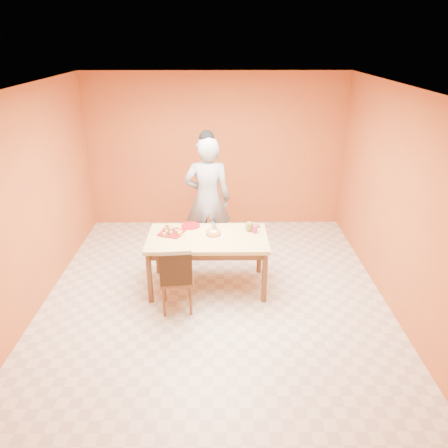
{
  "coord_description": "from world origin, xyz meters",
  "views": [
    {
      "loc": [
        0.08,
        -5.02,
        3.23
      ],
      "look_at": [
        0.12,
        0.3,
        0.92
      ],
      "focal_mm": 35.0,
      "sensor_mm": 36.0,
      "label": 1
    }
  ],
  "objects_px": {
    "pastry_platter": "(172,233)",
    "red_dinner_plate": "(191,226)",
    "dining_chair": "(176,277)",
    "egg_ornament": "(249,226)",
    "sponge_cake": "(213,233)",
    "magenta_glass": "(255,230)",
    "dining_table": "(208,243)",
    "person": "(208,199)",
    "checker_tin": "(257,226)"
  },
  "relations": [
    {
      "from": "dining_table",
      "to": "egg_ornament",
      "type": "relative_size",
      "value": 11.1
    },
    {
      "from": "sponge_cake",
      "to": "egg_ornament",
      "type": "bearing_deg",
      "value": 16.6
    },
    {
      "from": "dining_table",
      "to": "magenta_glass",
      "type": "xyz_separation_m",
      "value": [
        0.64,
        0.13,
        0.14
      ]
    },
    {
      "from": "sponge_cake",
      "to": "egg_ornament",
      "type": "distance_m",
      "value": 0.51
    },
    {
      "from": "dining_chair",
      "to": "pastry_platter",
      "type": "xyz_separation_m",
      "value": [
        -0.11,
        0.67,
        0.31
      ]
    },
    {
      "from": "person",
      "to": "sponge_cake",
      "type": "xyz_separation_m",
      "value": [
        0.1,
        -0.87,
        -0.16
      ]
    },
    {
      "from": "red_dinner_plate",
      "to": "egg_ornament",
      "type": "distance_m",
      "value": 0.83
    },
    {
      "from": "person",
      "to": "egg_ornament",
      "type": "bearing_deg",
      "value": 128.86
    },
    {
      "from": "egg_ornament",
      "to": "magenta_glass",
      "type": "distance_m",
      "value": 0.09
    },
    {
      "from": "person",
      "to": "egg_ornament",
      "type": "height_order",
      "value": "person"
    },
    {
      "from": "dining_table",
      "to": "dining_chair",
      "type": "height_order",
      "value": "dining_chair"
    },
    {
      "from": "egg_ornament",
      "to": "sponge_cake",
      "type": "bearing_deg",
      "value": 178.03
    },
    {
      "from": "dining_chair",
      "to": "red_dinner_plate",
      "type": "relative_size",
      "value": 3.34
    },
    {
      "from": "dining_table",
      "to": "sponge_cake",
      "type": "bearing_deg",
      "value": 20.08
    },
    {
      "from": "red_dinner_plate",
      "to": "sponge_cake",
      "type": "relative_size",
      "value": 1.23
    },
    {
      "from": "dining_chair",
      "to": "red_dinner_plate",
      "type": "distance_m",
      "value": 0.96
    },
    {
      "from": "person",
      "to": "checker_tin",
      "type": "xyz_separation_m",
      "value": [
        0.7,
        -0.57,
        -0.18
      ]
    },
    {
      "from": "dining_chair",
      "to": "checker_tin",
      "type": "distance_m",
      "value": 1.41
    },
    {
      "from": "red_dinner_plate",
      "to": "sponge_cake",
      "type": "bearing_deg",
      "value": -44.7
    },
    {
      "from": "egg_ornament",
      "to": "red_dinner_plate",
      "type": "bearing_deg",
      "value": 149.25
    },
    {
      "from": "dining_table",
      "to": "checker_tin",
      "type": "relative_size",
      "value": 17.05
    },
    {
      "from": "dining_chair",
      "to": "egg_ornament",
      "type": "bearing_deg",
      "value": 31.72
    },
    {
      "from": "red_dinner_plate",
      "to": "dining_chair",
      "type": "bearing_deg",
      "value": -98.31
    },
    {
      "from": "dining_chair",
      "to": "magenta_glass",
      "type": "distance_m",
      "value": 1.27
    },
    {
      "from": "dining_table",
      "to": "magenta_glass",
      "type": "height_order",
      "value": "magenta_glass"
    },
    {
      "from": "sponge_cake",
      "to": "checker_tin",
      "type": "height_order",
      "value": "sponge_cake"
    },
    {
      "from": "red_dinner_plate",
      "to": "egg_ornament",
      "type": "bearing_deg",
      "value": -12.18
    },
    {
      "from": "red_dinner_plate",
      "to": "dining_table",
      "type": "bearing_deg",
      "value": -54.97
    },
    {
      "from": "sponge_cake",
      "to": "dining_table",
      "type": "bearing_deg",
      "value": -159.92
    },
    {
      "from": "checker_tin",
      "to": "pastry_platter",
      "type": "bearing_deg",
      "value": -170.07
    },
    {
      "from": "pastry_platter",
      "to": "red_dinner_plate",
      "type": "relative_size",
      "value": 1.14
    },
    {
      "from": "dining_chair",
      "to": "egg_ornament",
      "type": "xyz_separation_m",
      "value": [
        0.94,
        0.73,
        0.37
      ]
    },
    {
      "from": "dining_chair",
      "to": "checker_tin",
      "type": "bearing_deg",
      "value": 33.68
    },
    {
      "from": "dining_table",
      "to": "checker_tin",
      "type": "distance_m",
      "value": 0.76
    },
    {
      "from": "sponge_cake",
      "to": "red_dinner_plate",
      "type": "bearing_deg",
      "value": 135.3
    },
    {
      "from": "magenta_glass",
      "to": "pastry_platter",
      "type": "bearing_deg",
      "value": -179.5
    },
    {
      "from": "dining_chair",
      "to": "egg_ornament",
      "type": "distance_m",
      "value": 1.25
    },
    {
      "from": "red_dinner_plate",
      "to": "egg_ornament",
      "type": "height_order",
      "value": "egg_ornament"
    },
    {
      "from": "dining_chair",
      "to": "pastry_platter",
      "type": "relative_size",
      "value": 2.93
    },
    {
      "from": "dining_chair",
      "to": "red_dinner_plate",
      "type": "height_order",
      "value": "dining_chair"
    },
    {
      "from": "red_dinner_plate",
      "to": "checker_tin",
      "type": "bearing_deg",
      "value": -1.86
    },
    {
      "from": "pastry_platter",
      "to": "egg_ornament",
      "type": "height_order",
      "value": "egg_ornament"
    },
    {
      "from": "pastry_platter",
      "to": "magenta_glass",
      "type": "height_order",
      "value": "magenta_glass"
    },
    {
      "from": "pastry_platter",
      "to": "sponge_cake",
      "type": "relative_size",
      "value": 1.4
    },
    {
      "from": "sponge_cake",
      "to": "checker_tin",
      "type": "bearing_deg",
      "value": 25.84
    },
    {
      "from": "person",
      "to": "dining_chair",
      "type": "bearing_deg",
      "value": 75.79
    },
    {
      "from": "red_dinner_plate",
      "to": "magenta_glass",
      "type": "xyz_separation_m",
      "value": [
        0.89,
        -0.22,
        0.04
      ]
    },
    {
      "from": "person",
      "to": "magenta_glass",
      "type": "height_order",
      "value": "person"
    },
    {
      "from": "magenta_glass",
      "to": "checker_tin",
      "type": "bearing_deg",
      "value": 79.51
    },
    {
      "from": "red_dinner_plate",
      "to": "person",
      "type": "bearing_deg",
      "value": 67.31
    }
  ]
}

